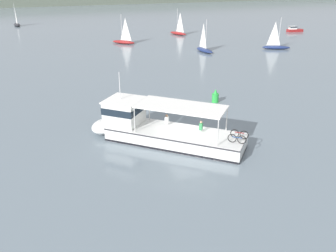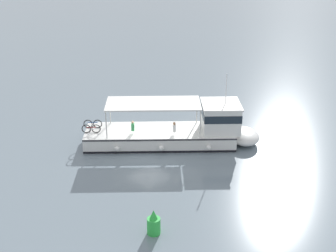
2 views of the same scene
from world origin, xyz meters
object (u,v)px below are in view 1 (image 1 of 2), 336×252
ferry_main (156,129)px  sailboat_mid_channel (204,49)px  sailboat_far_left (124,41)px  sailboat_horizon_east (178,32)px  sailboat_near_starboard (17,24)px  channel_buoy (215,97)px  motorboat_horizon_west (294,29)px  sailboat_near_port (276,46)px

ferry_main → sailboat_mid_channel: 36.02m
sailboat_far_left → sailboat_horizon_east: (13.80, 6.41, 0.00)m
sailboat_near_starboard → sailboat_far_left: bearing=-60.3°
sailboat_mid_channel → channel_buoy: 26.01m
motorboat_horizon_west → sailboat_mid_channel: 32.38m
sailboat_near_starboard → sailboat_horizon_east: 43.24m
sailboat_horizon_east → sailboat_near_starboard: bearing=140.2°
sailboat_far_left → sailboat_near_port: size_ratio=1.00×
motorboat_horizon_west → sailboat_horizon_east: size_ratio=0.69×
sailboat_mid_channel → motorboat_horizon_west: bearing=24.9°
ferry_main → sailboat_near_starboard: size_ratio=2.13×
sailboat_far_left → motorboat_horizon_west: sailboat_far_left is taller
channel_buoy → sailboat_near_port: bearing=43.0°
ferry_main → motorboat_horizon_west: ferry_main is taller
motorboat_horizon_west → sailboat_near_port: 22.80m
motorboat_horizon_west → sailboat_mid_channel: size_ratio=0.69×
motorboat_horizon_west → sailboat_mid_channel: (-29.37, -13.64, -0.00)m
sailboat_near_port → sailboat_far_left: bearing=148.6°
sailboat_mid_channel → sailboat_near_starboard: same height
sailboat_horizon_east → motorboat_horizon_west: bearing=-11.1°
sailboat_far_left → channel_buoy: bearing=-88.9°
channel_buoy → sailboat_near_starboard: bearing=105.9°
sailboat_far_left → sailboat_horizon_east: size_ratio=1.00×
motorboat_horizon_west → sailboat_near_starboard: (-59.77, 32.89, -0.00)m
ferry_main → sailboat_mid_channel: bearing=58.0°
sailboat_near_starboard → sailboat_horizon_east: bearing=-39.8°
sailboat_horizon_east → channel_buoy: size_ratio=3.86×
sailboat_near_port → sailboat_horizon_east: 23.35m
ferry_main → sailboat_near_starboard: bearing=98.4°
ferry_main → motorboat_horizon_west: (48.43, 44.20, -0.47)m
ferry_main → sailboat_far_left: size_ratio=2.13×
ferry_main → channel_buoy: 11.02m
motorboat_horizon_west → channel_buoy: (-39.68, -37.52, 0.02)m
sailboat_mid_channel → sailboat_horizon_east: (2.81, 18.85, 0.00)m
motorboat_horizon_west → sailboat_far_left: bearing=-178.3°
ferry_main → motorboat_horizon_west: size_ratio=3.09×
sailboat_near_port → sailboat_near_starboard: same height
ferry_main → sailboat_near_starboard: (-11.34, 77.09, -0.47)m
ferry_main → sailboat_near_starboard: 77.92m
channel_buoy → sailboat_horizon_east: bearing=72.9°
sailboat_far_left → ferry_main: bearing=-100.6°
sailboat_horizon_east → channel_buoy: (-13.12, -42.73, 0.03)m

